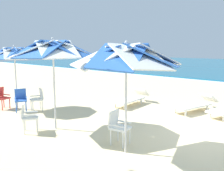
# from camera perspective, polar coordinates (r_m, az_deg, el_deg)

# --- Properties ---
(ground_plane) EXTENTS (80.00, 80.00, 0.00)m
(ground_plane) POSITION_cam_1_polar(r_m,az_deg,el_deg) (7.64, 21.87, -10.45)
(ground_plane) COLOR beige
(beach_umbrella_0) EXTENTS (2.50, 2.50, 2.59)m
(beach_umbrella_0) POSITION_cam_1_polar(r_m,az_deg,el_deg) (5.48, 3.34, 6.71)
(beach_umbrella_0) COLOR silver
(beach_umbrella_0) RESTS_ON ground
(plastic_chair_0) EXTENTS (0.54, 0.51, 0.87)m
(plastic_chair_0) POSITION_cam_1_polar(r_m,az_deg,el_deg) (6.28, 1.42, -9.20)
(plastic_chair_0) COLOR white
(plastic_chair_0) RESTS_ON ground
(beach_umbrella_1) EXTENTS (2.56, 2.56, 2.73)m
(beach_umbrella_1) POSITION_cam_1_polar(r_m,az_deg,el_deg) (7.37, -13.53, 8.07)
(beach_umbrella_1) COLOR silver
(beach_umbrella_1) RESTS_ON ground
(plastic_chair_1) EXTENTS (0.61, 0.62, 0.87)m
(plastic_chair_1) POSITION_cam_1_polar(r_m,az_deg,el_deg) (7.55, -18.91, -6.59)
(plastic_chair_1) COLOR white
(plastic_chair_1) RESTS_ON ground
(beach_umbrella_2) EXTENTS (2.08, 2.08, 2.54)m
(beach_umbrella_2) POSITION_cam_1_polar(r_m,az_deg,el_deg) (10.37, -21.70, 6.85)
(beach_umbrella_2) COLOR silver
(beach_umbrella_2) RESTS_ON ground
(plastic_chair_2) EXTENTS (0.56, 0.58, 0.87)m
(plastic_chair_2) POSITION_cam_1_polar(r_m,az_deg,el_deg) (10.02, -16.77, -2.77)
(plastic_chair_2) COLOR white
(plastic_chair_2) RESTS_ON ground
(plastic_chair_3) EXTENTS (0.56, 0.54, 0.87)m
(plastic_chair_3) POSITION_cam_1_polar(r_m,az_deg,el_deg) (10.80, -24.27, -2.37)
(plastic_chair_3) COLOR red
(plastic_chair_3) RESTS_ON ground
(plastic_chair_4) EXTENTS (0.61, 0.59, 0.87)m
(plastic_chair_4) POSITION_cam_1_polar(r_m,az_deg,el_deg) (10.11, -20.42, -2.85)
(plastic_chair_4) COLOR blue
(plastic_chair_4) RESTS_ON ground
(sun_lounger_2) EXTENTS (1.09, 2.23, 0.62)m
(sun_lounger_2) POSITION_cam_1_polar(r_m,az_deg,el_deg) (10.04, 18.68, -4.10)
(sun_lounger_2) COLOR white
(sun_lounger_2) RESTS_ON ground
(sun_lounger_3) EXTENTS (0.84, 2.20, 0.62)m
(sun_lounger_3) POSITION_cam_1_polar(r_m,az_deg,el_deg) (10.62, 4.46, -2.97)
(sun_lounger_3) COLOR white
(sun_lounger_3) RESTS_ON ground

